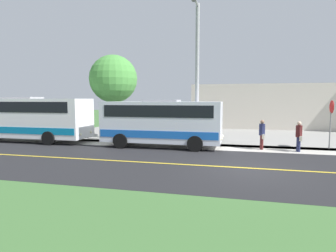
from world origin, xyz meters
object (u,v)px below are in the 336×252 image
Objects in this scene: tree_curbside at (113,79)px; pedestrian_waiting at (262,134)px; stop_sign at (331,116)px; commercial_building at (293,106)px; pedestrian_with_bags at (299,135)px; shuttle_bus_front at (162,121)px; street_light_pole at (197,70)px; transit_bus_rear at (19,117)px.

pedestrian_waiting is at bearing 76.90° from tree_curbside.
commercial_building is (-15.30, 0.57, 0.27)m from stop_sign.
pedestrian_waiting is 11.33m from tree_curbside.
stop_sign reaches higher than pedestrian_with_bags.
tree_curbside is at bearing -95.15° from stop_sign.
shuttle_bus_front is at bearing 56.95° from tree_curbside.
pedestrian_waiting is 17.10m from commercial_building.
commercial_building reaches higher than pedestrian_waiting.
street_light_pole reaches higher than pedestrian_waiting.
pedestrian_with_bags is 13.21m from tree_curbside.
transit_bus_rear is 6.12× the size of pedestrian_with_bags.
transit_bus_rear is 6.02× the size of pedestrian_waiting.
street_light_pole reaches higher than commercial_building.
stop_sign is 8.38m from street_light_pole.
stop_sign is 0.33× the size of street_light_pole.
pedestrian_waiting is 0.60× the size of stop_sign.
shuttle_bus_front reaches higher than pedestrian_waiting.
pedestrian_with_bags is at bearing 90.69° from transit_bus_rear.
pedestrian_with_bags is 0.27× the size of tree_curbside.
pedestrian_waiting is at bearing -15.35° from commercial_building.
stop_sign is (-1.39, 1.99, 1.04)m from pedestrian_with_bags.
transit_bus_rear is 3.63× the size of stop_sign.
pedestrian_with_bags is 0.20× the size of street_light_pole.
commercial_building is (-16.44, 4.51, 1.30)m from pedestrian_waiting.
pedestrian_waiting is at bearing 91.09° from street_light_pole.
stop_sign is 14.71m from tree_curbside.
street_light_pole reaches higher than transit_bus_rear.
stop_sign is (-1.64, 9.92, 0.36)m from shuttle_bus_front.
transit_bus_rear is 1.68× the size of tree_curbside.
commercial_building reaches higher than shuttle_bus_front.
tree_curbside is (-2.44, -10.49, 3.50)m from pedestrian_waiting.
street_light_pole is (-0.42, 2.10, 3.13)m from shuttle_bus_front.
transit_bus_rear is at bearing -89.31° from pedestrian_with_bags.
pedestrian_waiting is 0.08× the size of commercial_building.
stop_sign reaches higher than pedestrian_waiting.
tree_curbside is at bearing -46.99° from commercial_building.
shuttle_bus_front is 0.86× the size of street_light_pole.
transit_bus_rear is (-0.03, -10.43, 0.10)m from shuttle_bus_front.
stop_sign is at bearing 124.96° from pedestrian_with_bags.
street_light_pole is at bearing 91.81° from transit_bus_rear.
transit_bus_rear reaches higher than pedestrian_with_bags.
pedestrian_waiting is (-0.25, -1.96, 0.02)m from pedestrian_with_bags.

